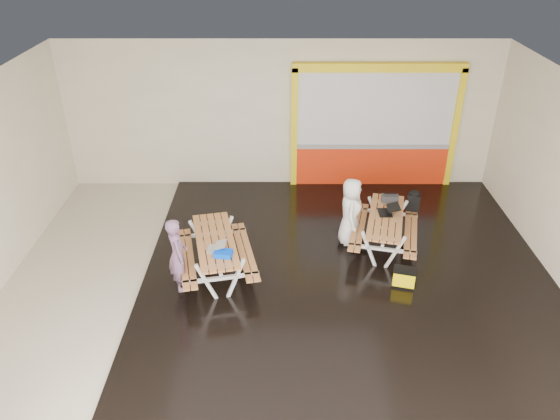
{
  "coord_description": "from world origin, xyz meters",
  "views": [
    {
      "loc": [
        0.0,
        -7.86,
        5.97
      ],
      "look_at": [
        0.0,
        0.9,
        1.0
      ],
      "focal_mm": 34.33,
      "sensor_mm": 36.0,
      "label": 1
    }
  ],
  "objects_px": {
    "backpack": "(414,201)",
    "dark_case": "(360,244)",
    "person_left": "(177,254)",
    "fluke_bag": "(404,278)",
    "picnic_table_left": "(216,248)",
    "person_right": "(351,212)",
    "picnic_table_right": "(385,224)",
    "laptop_left": "(216,247)",
    "laptop_right": "(388,211)",
    "toolbox": "(390,198)",
    "blue_pouch": "(223,253)"
  },
  "relations": [
    {
      "from": "backpack",
      "to": "dark_case",
      "type": "height_order",
      "value": "backpack"
    },
    {
      "from": "person_left",
      "to": "fluke_bag",
      "type": "distance_m",
      "value": 4.01
    },
    {
      "from": "picnic_table_left",
      "to": "dark_case",
      "type": "height_order",
      "value": "picnic_table_left"
    },
    {
      "from": "dark_case",
      "to": "person_right",
      "type": "bearing_deg",
      "value": 147.1
    },
    {
      "from": "picnic_table_right",
      "to": "backpack",
      "type": "distance_m",
      "value": 1.03
    },
    {
      "from": "picnic_table_left",
      "to": "laptop_left",
      "type": "xyz_separation_m",
      "value": [
        0.05,
        -0.31,
        0.23
      ]
    },
    {
      "from": "laptop_right",
      "to": "toolbox",
      "type": "height_order",
      "value": "toolbox"
    },
    {
      "from": "laptop_right",
      "to": "person_right",
      "type": "bearing_deg",
      "value": 179.65
    },
    {
      "from": "laptop_left",
      "to": "dark_case",
      "type": "bearing_deg",
      "value": 23.7
    },
    {
      "from": "picnic_table_right",
      "to": "fluke_bag",
      "type": "height_order",
      "value": "picnic_table_right"
    },
    {
      "from": "fluke_bag",
      "to": "backpack",
      "type": "bearing_deg",
      "value": 74.74
    },
    {
      "from": "fluke_bag",
      "to": "dark_case",
      "type": "bearing_deg",
      "value": 115.74
    },
    {
      "from": "picnic_table_left",
      "to": "dark_case",
      "type": "relative_size",
      "value": 6.25
    },
    {
      "from": "blue_pouch",
      "to": "toolbox",
      "type": "bearing_deg",
      "value": 31.73
    },
    {
      "from": "dark_case",
      "to": "picnic_table_right",
      "type": "bearing_deg",
      "value": 1.4
    },
    {
      "from": "person_right",
      "to": "fluke_bag",
      "type": "bearing_deg",
      "value": -143.57
    },
    {
      "from": "backpack",
      "to": "dark_case",
      "type": "relative_size",
      "value": 1.26
    },
    {
      "from": "toolbox",
      "to": "person_left",
      "type": "bearing_deg",
      "value": -153.43
    },
    {
      "from": "picnic_table_right",
      "to": "person_right",
      "type": "distance_m",
      "value": 0.72
    },
    {
      "from": "picnic_table_left",
      "to": "blue_pouch",
      "type": "distance_m",
      "value": 0.58
    },
    {
      "from": "picnic_table_right",
      "to": "fluke_bag",
      "type": "distance_m",
      "value": 1.33
    },
    {
      "from": "picnic_table_left",
      "to": "person_right",
      "type": "height_order",
      "value": "person_right"
    },
    {
      "from": "backpack",
      "to": "dark_case",
      "type": "bearing_deg",
      "value": -147.11
    },
    {
      "from": "laptop_left",
      "to": "picnic_table_right",
      "type": "bearing_deg",
      "value": 20.78
    },
    {
      "from": "picnic_table_right",
      "to": "toolbox",
      "type": "distance_m",
      "value": 0.67
    },
    {
      "from": "picnic_table_left",
      "to": "laptop_right",
      "type": "height_order",
      "value": "laptop_right"
    },
    {
      "from": "picnic_table_right",
      "to": "fluke_bag",
      "type": "relative_size",
      "value": 4.54
    },
    {
      "from": "laptop_left",
      "to": "blue_pouch",
      "type": "xyz_separation_m",
      "value": [
        0.14,
        -0.19,
        -0.0
      ]
    },
    {
      "from": "picnic_table_left",
      "to": "laptop_left",
      "type": "height_order",
      "value": "laptop_left"
    },
    {
      "from": "backpack",
      "to": "person_right",
      "type": "bearing_deg",
      "value": -156.24
    },
    {
      "from": "picnic_table_right",
      "to": "backpack",
      "type": "xyz_separation_m",
      "value": [
        0.7,
        0.74,
        0.11
      ]
    },
    {
      "from": "picnic_table_right",
      "to": "laptop_right",
      "type": "distance_m",
      "value": 0.27
    },
    {
      "from": "fluke_bag",
      "to": "picnic_table_right",
      "type": "bearing_deg",
      "value": 96.93
    },
    {
      "from": "picnic_table_left",
      "to": "fluke_bag",
      "type": "height_order",
      "value": "picnic_table_left"
    },
    {
      "from": "laptop_left",
      "to": "fluke_bag",
      "type": "distance_m",
      "value": 3.38
    },
    {
      "from": "laptop_right",
      "to": "toolbox",
      "type": "distance_m",
      "value": 0.48
    },
    {
      "from": "person_right",
      "to": "fluke_bag",
      "type": "xyz_separation_m",
      "value": [
        0.83,
        -1.41,
        -0.56
      ]
    },
    {
      "from": "person_right",
      "to": "backpack",
      "type": "height_order",
      "value": "person_right"
    },
    {
      "from": "dark_case",
      "to": "picnic_table_left",
      "type": "bearing_deg",
      "value": -162.38
    },
    {
      "from": "person_left",
      "to": "laptop_left",
      "type": "distance_m",
      "value": 0.67
    },
    {
      "from": "blue_pouch",
      "to": "toolbox",
      "type": "xyz_separation_m",
      "value": [
        3.21,
        1.98,
        0.0
      ]
    },
    {
      "from": "laptop_left",
      "to": "toolbox",
      "type": "distance_m",
      "value": 3.8
    },
    {
      "from": "toolbox",
      "to": "fluke_bag",
      "type": "height_order",
      "value": "toolbox"
    },
    {
      "from": "picnic_table_left",
      "to": "person_left",
      "type": "height_order",
      "value": "person_left"
    },
    {
      "from": "blue_pouch",
      "to": "dark_case",
      "type": "relative_size",
      "value": 0.87
    },
    {
      "from": "laptop_right",
      "to": "fluke_bag",
      "type": "relative_size",
      "value": 0.88
    },
    {
      "from": "person_left",
      "to": "blue_pouch",
      "type": "bearing_deg",
      "value": -107.84
    },
    {
      "from": "blue_pouch",
      "to": "toolbox",
      "type": "distance_m",
      "value": 3.77
    },
    {
      "from": "person_left",
      "to": "laptop_right",
      "type": "height_order",
      "value": "person_left"
    },
    {
      "from": "picnic_table_left",
      "to": "laptop_left",
      "type": "distance_m",
      "value": 0.39
    }
  ]
}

